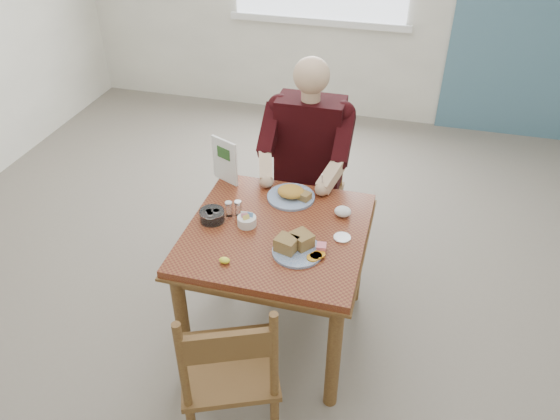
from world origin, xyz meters
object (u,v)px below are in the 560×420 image
(table, at_px, (276,247))
(near_plate, at_px, (297,246))
(diner, at_px, (307,153))
(far_plate, at_px, (292,194))
(chair_far, at_px, (309,191))
(chair_near, at_px, (230,372))

(table, height_order, near_plate, near_plate)
(diner, height_order, far_plate, diner)
(chair_far, distance_m, diner, 0.34)
(table, xyz_separation_m, far_plate, (0.01, 0.30, 0.14))
(table, relative_size, chair_near, 0.97)
(near_plate, bearing_deg, chair_near, -106.15)
(chair_far, distance_m, chair_near, 1.50)
(chair_far, xyz_separation_m, diner, (0.00, -0.09, 0.33))
(diner, height_order, near_plate, diner)
(near_plate, distance_m, far_plate, 0.45)
(far_plate, bearing_deg, diner, 91.13)
(table, xyz_separation_m, chair_near, (-0.02, -0.70, -0.16))
(table, bearing_deg, far_plate, 88.43)
(chair_near, bearing_deg, near_plate, 73.85)
(chair_near, distance_m, far_plate, 1.04)
(table, distance_m, near_plate, 0.24)
(chair_near, bearing_deg, diner, 89.10)
(far_plate, bearing_deg, near_plate, -73.09)
(chair_far, height_order, chair_near, same)
(chair_far, relative_size, far_plate, 2.76)
(chair_far, relative_size, chair_near, 1.00)
(table, height_order, diner, diner)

